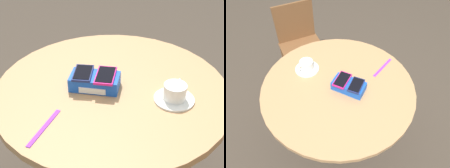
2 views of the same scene
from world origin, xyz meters
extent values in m
plane|color=#42382D|center=(0.00, 0.00, 0.00)|extent=(8.00, 8.00, 0.00)
cylinder|color=#2D2D2D|center=(0.00, 0.00, 0.01)|extent=(0.44, 0.44, 0.02)
cylinder|color=#2D2D2D|center=(0.00, 0.00, 0.36)|extent=(0.07, 0.07, 0.68)
cylinder|color=tan|center=(0.00, 0.00, 0.71)|extent=(0.97, 0.97, 0.03)
cube|color=blue|center=(-0.07, 0.01, 0.76)|extent=(0.22, 0.16, 0.06)
cube|color=white|center=(-0.08, -0.04, 0.75)|extent=(0.11, 0.03, 0.03)
cube|color=navy|center=(-0.11, 0.03, 0.79)|extent=(0.10, 0.13, 0.01)
cube|color=black|center=(-0.11, 0.03, 0.80)|extent=(0.09, 0.12, 0.00)
cube|color=#D11975|center=(-0.03, 0.00, 0.79)|extent=(0.11, 0.15, 0.01)
cube|color=black|center=(-0.03, 0.00, 0.80)|extent=(0.10, 0.13, 0.00)
cylinder|color=white|center=(0.23, -0.11, 0.73)|extent=(0.16, 0.16, 0.01)
cylinder|color=white|center=(0.23, -0.11, 0.77)|extent=(0.09, 0.09, 0.06)
cylinder|color=brown|center=(0.23, -0.11, 0.79)|extent=(0.08, 0.08, 0.00)
torus|color=white|center=(0.26, -0.07, 0.77)|extent=(0.04, 0.05, 0.06)
cube|color=purple|center=(-0.27, -0.22, 0.73)|extent=(0.12, 0.20, 0.00)
cube|color=brown|center=(0.44, -0.62, 0.44)|extent=(0.54, 0.54, 0.02)
cube|color=brown|center=(0.54, -0.77, 0.64)|extent=(0.31, 0.22, 0.37)
cylinder|color=brown|center=(0.48, -0.39, 0.22)|extent=(0.04, 0.04, 0.43)
cylinder|color=brown|center=(0.20, -0.58, 0.22)|extent=(0.04, 0.04, 0.43)
cylinder|color=brown|center=(0.67, -0.67, 0.22)|extent=(0.04, 0.04, 0.43)
cylinder|color=brown|center=(0.40, -0.86, 0.22)|extent=(0.04, 0.04, 0.43)
camera|label=1|loc=(-0.16, -1.25, 1.61)|focal=60.00mm
camera|label=2|loc=(-0.15, 0.89, 1.77)|focal=35.00mm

